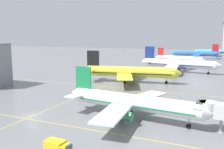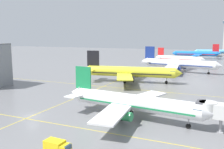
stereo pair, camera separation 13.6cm
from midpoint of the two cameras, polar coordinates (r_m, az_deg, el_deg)
The scene contains 9 objects.
ground_plane at distance 59.82m, azimuth -17.68°, elevation -8.98°, with size 600.00×600.00×0.00m, color slate.
airliner_front_gate at distance 54.63m, azimuth 4.64°, elevation -6.32°, with size 34.12×29.26×10.60m.
airliner_second_row at distance 96.80m, azimuth 4.15°, elevation 0.62°, with size 38.82×33.04×12.11m.
airliner_third_row at distance 128.18m, azimuth 14.94°, elevation 2.39°, with size 40.06×34.35×12.45m.
airliner_far_left_stand at distance 166.60m, azimuth 14.99°, elevation 3.52°, with size 32.65×27.81×10.18m.
airliner_far_right_stand at distance 210.86m, azimuth 18.64°, elevation 4.53°, with size 37.37×32.02×11.61m.
airliner_distant_taxiway at distance 247.42m, azimuth 22.28°, elevation 4.85°, with size 35.03×29.88×11.08m.
taxiway_markings at distance 73.01m, azimuth -8.61°, elevation -5.45°, with size 119.42×84.72×0.01m.
service_truck_red_van at distance 40.33m, azimuth -12.20°, elevation -15.79°, with size 4.21×2.34×2.10m.
Camera 2 is at (38.61, -42.11, 17.79)m, focal length 40.15 mm.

